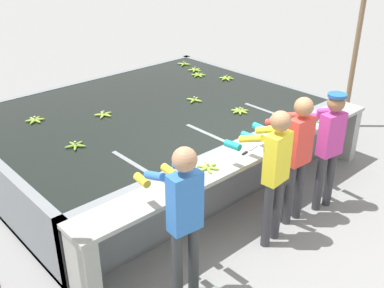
# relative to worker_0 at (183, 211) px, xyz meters

# --- Properties ---
(ground_plane) EXTENTS (80.00, 80.00, 0.00)m
(ground_plane) POSITION_rel_worker_0_xyz_m (1.58, 0.34, -1.04)
(ground_plane) COLOR gray
(ground_plane) RESTS_ON ground
(wash_tank) EXTENTS (4.97, 3.72, 0.91)m
(wash_tank) POSITION_rel_worker_0_xyz_m (1.58, 2.64, -0.59)
(wash_tank) COLOR gray
(wash_tank) RESTS_ON ground
(work_ledge) EXTENTS (4.97, 0.45, 0.91)m
(work_ledge) POSITION_rel_worker_0_xyz_m (1.58, 0.56, -0.38)
(work_ledge) COLOR #9E9E99
(work_ledge) RESTS_ON ground
(worker_0) EXTENTS (0.45, 0.73, 1.72)m
(worker_0) POSITION_rel_worker_0_xyz_m (0.00, 0.00, 0.00)
(worker_0) COLOR #38383D
(worker_0) RESTS_ON ground
(worker_1) EXTENTS (0.45, 0.73, 1.70)m
(worker_1) POSITION_rel_worker_0_xyz_m (1.35, -0.01, -0.02)
(worker_1) COLOR #38383D
(worker_1) RESTS_ON ground
(worker_2) EXTENTS (0.43, 0.72, 1.69)m
(worker_2) POSITION_rel_worker_0_xyz_m (1.90, 0.08, -0.02)
(worker_2) COLOR #38383D
(worker_2) RESTS_ON ground
(worker_3) EXTENTS (0.48, 0.74, 1.63)m
(worker_3) POSITION_rel_worker_0_xyz_m (2.46, -0.02, -0.05)
(worker_3) COLOR #38383D
(worker_3) RESTS_ON ground
(banana_bunch_floating_0) EXTENTS (0.27, 0.28, 0.08)m
(banana_bunch_floating_0) POSITION_rel_worker_0_xyz_m (0.89, 2.80, -0.12)
(banana_bunch_floating_0) COLOR #9EC642
(banana_bunch_floating_0) RESTS_ON wash_tank
(banana_bunch_floating_1) EXTENTS (0.28, 0.27, 0.08)m
(banana_bunch_floating_1) POSITION_rel_worker_0_xyz_m (3.51, 2.78, -0.12)
(banana_bunch_floating_1) COLOR #8CB738
(banana_bunch_floating_1) RESTS_ON wash_tank
(banana_bunch_floating_2) EXTENTS (0.28, 0.28, 0.08)m
(banana_bunch_floating_2) POSITION_rel_worker_0_xyz_m (2.49, 1.53, -0.12)
(banana_bunch_floating_2) COLOR #8CB738
(banana_bunch_floating_2) RESTS_ON wash_tank
(banana_bunch_floating_3) EXTENTS (0.28, 0.28, 0.08)m
(banana_bunch_floating_3) POSITION_rel_worker_0_xyz_m (3.27, 3.27, -0.12)
(banana_bunch_floating_3) COLOR #8CB738
(banana_bunch_floating_3) RESTS_ON wash_tank
(banana_bunch_floating_4) EXTENTS (0.28, 0.27, 0.08)m
(banana_bunch_floating_4) POSITION_rel_worker_0_xyz_m (0.06, 2.15, -0.12)
(banana_bunch_floating_4) COLOR #75A333
(banana_bunch_floating_4) RESTS_ON wash_tank
(banana_bunch_floating_5) EXTENTS (0.27, 0.28, 0.08)m
(banana_bunch_floating_5) POSITION_rel_worker_0_xyz_m (0.04, 3.29, -0.12)
(banana_bunch_floating_5) COLOR #93BC3D
(banana_bunch_floating_5) RESTS_ON wash_tank
(banana_bunch_floating_6) EXTENTS (0.27, 0.28, 0.08)m
(banana_bunch_floating_6) POSITION_rel_worker_0_xyz_m (3.43, 3.55, -0.12)
(banana_bunch_floating_6) COLOR #93BC3D
(banana_bunch_floating_6) RESTS_ON wash_tank
(banana_bunch_floating_8) EXTENTS (0.27, 0.27, 0.08)m
(banana_bunch_floating_8) POSITION_rel_worker_0_xyz_m (2.30, 2.34, -0.12)
(banana_bunch_floating_8) COLOR #8CB738
(banana_bunch_floating_8) RESTS_ON wash_tank
(banana_bunch_floating_9) EXTENTS (0.26, 0.26, 0.08)m
(banana_bunch_floating_9) POSITION_rel_worker_0_xyz_m (3.54, 4.01, -0.12)
(banana_bunch_floating_9) COLOR #8CB738
(banana_bunch_floating_9) RESTS_ON wash_tank
(banana_bunch_ledge_0) EXTENTS (0.28, 0.27, 0.08)m
(banana_bunch_ledge_0) POSITION_rel_worker_0_xyz_m (0.40, 0.59, -0.11)
(banana_bunch_ledge_0) COLOR #7FAD33
(banana_bunch_ledge_0) RESTS_ON work_ledge
(banana_bunch_ledge_1) EXTENTS (0.28, 0.26, 0.08)m
(banana_bunch_ledge_1) POSITION_rel_worker_0_xyz_m (0.90, 0.59, -0.11)
(banana_bunch_ledge_1) COLOR #93BC3D
(banana_bunch_ledge_1) RESTS_ON work_ledge
(banana_bunch_ledge_2) EXTENTS (0.28, 0.27, 0.08)m
(banana_bunch_ledge_2) POSITION_rel_worker_0_xyz_m (3.01, 0.61, -0.11)
(banana_bunch_ledge_2) COLOR #93BC3D
(banana_bunch_ledge_2) RESTS_ON work_ledge
(knife_0) EXTENTS (0.35, 0.09, 0.02)m
(knife_0) POSITION_rel_worker_0_xyz_m (1.58, 0.57, -0.12)
(knife_0) COLOR silver
(knife_0) RESTS_ON work_ledge
(support_post_right) EXTENTS (0.09, 0.09, 3.20)m
(support_post_right) POSITION_rel_worker_0_xyz_m (5.12, 1.19, 0.56)
(support_post_right) COLOR #846647
(support_post_right) RESTS_ON ground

